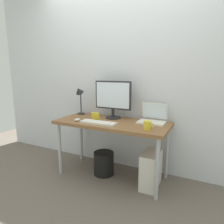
# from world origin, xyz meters

# --- Properties ---
(ground_plane) EXTENTS (6.00, 6.00, 0.00)m
(ground_plane) POSITION_xyz_m (0.00, 0.00, 0.00)
(ground_plane) COLOR #665B51
(back_wall) EXTENTS (4.40, 0.04, 2.60)m
(back_wall) POSITION_xyz_m (0.00, 0.36, 1.30)
(back_wall) COLOR silver
(back_wall) RESTS_ON ground_plane
(desk) EXTENTS (1.40, 0.61, 0.72)m
(desk) POSITION_xyz_m (0.00, 0.00, 0.65)
(desk) COLOR brown
(desk) RESTS_ON ground_plane
(monitor) EXTENTS (0.50, 0.20, 0.49)m
(monitor) POSITION_xyz_m (-0.07, 0.17, 1.00)
(monitor) COLOR #232328
(monitor) RESTS_ON desk
(laptop) EXTENTS (0.32, 0.26, 0.23)m
(laptop) POSITION_xyz_m (0.46, 0.19, 0.78)
(laptop) COLOR silver
(laptop) RESTS_ON desk
(desk_lamp) EXTENTS (0.11, 0.16, 0.41)m
(desk_lamp) POSITION_xyz_m (-0.60, 0.17, 1.01)
(desk_lamp) COLOR #232328
(desk_lamp) RESTS_ON desk
(keyboard) EXTENTS (0.44, 0.14, 0.02)m
(keyboard) POSITION_xyz_m (-0.10, -0.16, 0.73)
(keyboard) COLOR silver
(keyboard) RESTS_ON desk
(mouse) EXTENTS (0.06, 0.09, 0.03)m
(mouse) POSITION_xyz_m (-0.40, -0.17, 0.74)
(mouse) COLOR silver
(mouse) RESTS_ON desk
(coffee_mug) EXTENTS (0.12, 0.08, 0.10)m
(coffee_mug) POSITION_xyz_m (0.49, -0.14, 0.77)
(coffee_mug) COLOR yellow
(coffee_mug) RESTS_ON desk
(photo_frame) EXTENTS (0.11, 0.03, 0.09)m
(photo_frame) POSITION_xyz_m (-0.24, 0.00, 0.77)
(photo_frame) COLOR yellow
(photo_frame) RESTS_ON desk
(computer_tower) EXTENTS (0.18, 0.36, 0.42)m
(computer_tower) POSITION_xyz_m (0.52, -0.03, 0.21)
(computer_tower) COLOR silver
(computer_tower) RESTS_ON ground_plane
(wastebasket) EXTENTS (0.26, 0.26, 0.30)m
(wastebasket) POSITION_xyz_m (-0.11, -0.01, 0.15)
(wastebasket) COLOR black
(wastebasket) RESTS_ON ground_plane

